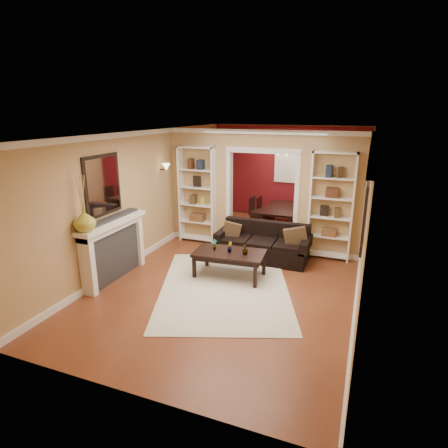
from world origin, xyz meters
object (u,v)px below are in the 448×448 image
at_px(bookshelf_right, 331,207).
at_px(dining_table, 283,218).
at_px(sofa, 263,242).
at_px(bookshelf_left, 197,195).
at_px(coffee_table, 229,264).
at_px(fireplace, 115,250).

distance_m(bookshelf_right, dining_table, 2.46).
relative_size(sofa, bookshelf_left, 0.86).
distance_m(sofa, coffee_table, 1.16).
bearing_deg(coffee_table, bookshelf_right, 40.51).
height_order(bookshelf_right, dining_table, bookshelf_right).
xyz_separation_m(coffee_table, bookshelf_left, (-1.44, 1.67, 0.90)).
xyz_separation_m(sofa, dining_table, (-0.10, 2.41, -0.10)).
relative_size(sofa, dining_table, 1.22).
xyz_separation_m(sofa, bookshelf_left, (-1.80, 0.58, 0.76)).
relative_size(sofa, bookshelf_right, 0.86).
bearing_deg(fireplace, bookshelf_left, 77.95).
relative_size(coffee_table, bookshelf_left, 0.58).
xyz_separation_m(coffee_table, fireplace, (-1.98, -0.86, 0.33)).
distance_m(sofa, bookshelf_left, 2.04).
bearing_deg(bookshelf_right, bookshelf_left, 180.00).
bearing_deg(bookshelf_left, coffee_table, -49.22).
relative_size(sofa, coffee_table, 1.49).
xyz_separation_m(sofa, coffee_table, (-0.36, -1.09, -0.13)).
distance_m(sofa, fireplace, 3.05).
bearing_deg(dining_table, bookshelf_left, 137.11).
bearing_deg(sofa, bookshelf_right, 24.05).
bearing_deg(dining_table, bookshelf_right, -142.48).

